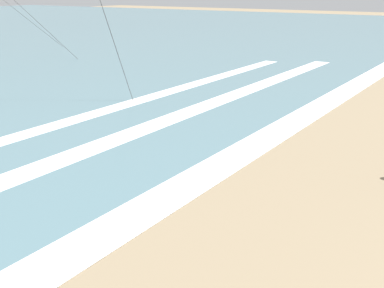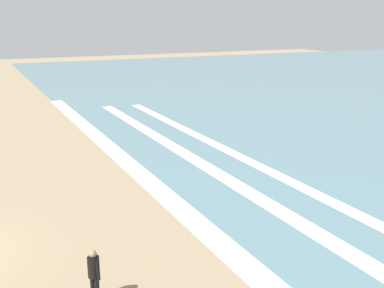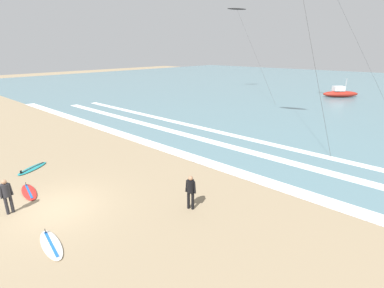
{
  "view_description": "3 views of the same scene",
  "coord_description": "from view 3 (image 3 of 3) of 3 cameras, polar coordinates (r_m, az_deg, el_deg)",
  "views": [
    {
      "loc": [
        -6.56,
        3.4,
        4.11
      ],
      "look_at": [
        1.43,
        8.65,
        0.97
      ],
      "focal_mm": 44.98,
      "sensor_mm": 36.0,
      "label": 1
    },
    {
      "loc": [
        15.17,
        1.71,
        7.44
      ],
      "look_at": [
        -1.07,
        9.7,
        2.43
      ],
      "focal_mm": 42.18,
      "sensor_mm": 36.0,
      "label": 2
    },
    {
      "loc": [
        12.06,
        -4.18,
        6.81
      ],
      "look_at": [
        -0.52,
        9.64,
        0.56
      ],
      "focal_mm": 26.65,
      "sensor_mm": 36.0,
      "label": 3
    }
  ],
  "objects": [
    {
      "name": "kite_black_far_right",
      "position": [
        50.29,
        9.02,
        25.03
      ],
      "size": [
        12.91,
        9.02,
        13.04
      ],
      "color": "black",
      "rests_on": "ground"
    },
    {
      "name": "surfboard_left_pile",
      "position": [
        16.51,
        -29.83,
        -8.32
      ],
      "size": [
        2.17,
        0.96,
        0.25
      ],
      "color": "red",
      "rests_on": "ground"
    },
    {
      "name": "surfboard_near_water",
      "position": [
        19.51,
        -29.31,
        -4.27
      ],
      "size": [
        1.5,
        2.14,
        0.25
      ],
      "color": "teal",
      "rests_on": "ground"
    },
    {
      "name": "wave_foam_shoreline",
      "position": [
        18.3,
        1.84,
        -3.31
      ],
      "size": [
        58.78,
        1.04,
        0.01
      ],
      "primitive_type": "cube",
      "color": "white",
      "rests_on": "ocean_surface"
    },
    {
      "name": "surfer_left_far",
      "position": [
        12.64,
        -0.28,
        -9.07
      ],
      "size": [
        0.51,
        0.32,
        1.6
      ],
      "color": "black",
      "rests_on": "ground"
    },
    {
      "name": "wave_foam_mid_break",
      "position": [
        22.33,
        2.82,
        0.77
      ],
      "size": [
        43.84,
        0.85,
        0.01
      ],
      "primitive_type": "cube",
      "color": "white",
      "rests_on": "ocean_surface"
    },
    {
      "name": "surfer_background_far",
      "position": [
        14.64,
        -33.12,
        -8.28
      ],
      "size": [
        0.32,
        0.51,
        1.6
      ],
      "color": "#232328",
      "rests_on": "ground"
    },
    {
      "name": "ocean_surface",
      "position": [
        59.19,
        30.69,
        9.37
      ],
      "size": [
        140.0,
        90.0,
        0.01
      ],
      "primitive_type": "cube",
      "color": "slate",
      "rests_on": "ground"
    },
    {
      "name": "surfboard_right_spare",
      "position": [
        12.13,
        -26.35,
        -17.59
      ],
      "size": [
        2.17,
        0.93,
        0.25
      ],
      "color": "silver",
      "rests_on": "ground"
    },
    {
      "name": "wave_foam_outer_break",
      "position": [
        24.54,
        5.69,
        2.33
      ],
      "size": [
        42.1,
        0.73,
        0.01
      ],
      "primitive_type": "cube",
      "color": "white",
      "rests_on": "ocean_surface"
    },
    {
      "name": "ground_plane",
      "position": [
        14.46,
        -25.51,
        -11.57
      ],
      "size": [
        160.0,
        160.0,
        0.0
      ],
      "primitive_type": "plane",
      "color": "#937F60"
    },
    {
      "name": "offshore_boat",
      "position": [
        48.2,
        27.53,
        8.99
      ],
      "size": [
        4.92,
        4.83,
        2.7
      ],
      "color": "maroon",
      "rests_on": "ground"
    }
  ]
}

